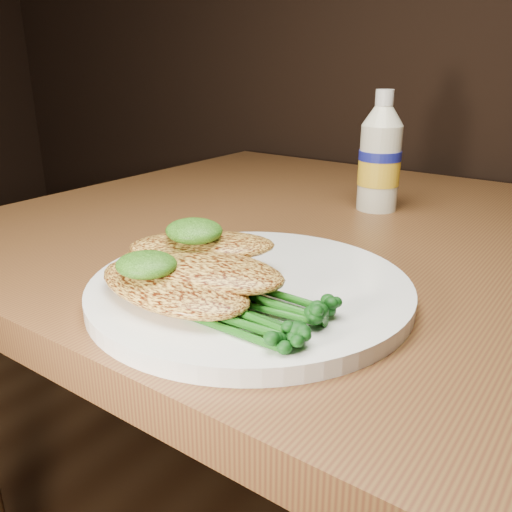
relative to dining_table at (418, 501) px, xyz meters
The scene contains 9 objects.
dining_table is the anchor object (origin of this frame).
plate 0.47m from the dining_table, 114.67° to the right, with size 0.29×0.29×0.02m, color white.
chicken_front 0.53m from the dining_table, 114.37° to the right, with size 0.16×0.08×0.03m, color #E8B549.
chicken_mid 0.52m from the dining_table, 115.08° to the right, with size 0.16×0.08×0.02m, color #E8B549.
chicken_back 0.51m from the dining_table, 122.15° to the right, with size 0.14×0.07×0.02m, color #E8B549.
pesto_front 0.56m from the dining_table, 115.74° to the right, with size 0.05×0.05×0.02m, color black.
pesto_back 0.53m from the dining_table, 121.04° to the right, with size 0.05×0.05×0.02m, color black.
broccolini_bundle 0.50m from the dining_table, 102.35° to the right, with size 0.14×0.11×0.02m, color #185613, non-canonical shape.
mayo_bottle 0.49m from the dining_table, 143.07° to the left, with size 0.06×0.06×0.17m, color #EAE5C6, non-canonical shape.
Camera 1 is at (0.16, 0.44, 0.96)m, focal length 37.90 mm.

